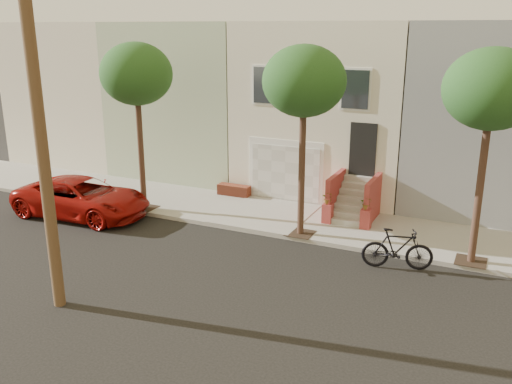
% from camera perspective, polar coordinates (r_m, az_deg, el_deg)
% --- Properties ---
extents(ground, '(90.00, 90.00, 0.00)m').
position_cam_1_polar(ground, '(16.04, -3.78, -8.83)').
color(ground, black).
rests_on(ground, ground).
extents(sidewalk, '(40.00, 3.70, 0.15)m').
position_cam_1_polar(sidewalk, '(20.49, 3.43, -2.77)').
color(sidewalk, gray).
rests_on(sidewalk, ground).
extents(house_row, '(33.10, 11.70, 7.00)m').
position_cam_1_polar(house_row, '(25.05, 8.61, 9.09)').
color(house_row, beige).
rests_on(house_row, sidewalk).
extents(tree_left, '(2.70, 2.57, 6.30)m').
position_cam_1_polar(tree_left, '(20.83, -12.38, 11.82)').
color(tree_left, '#2D2116').
rests_on(tree_left, sidewalk).
extents(tree_mid, '(2.70, 2.57, 6.30)m').
position_cam_1_polar(tree_mid, '(17.68, 5.02, 11.31)').
color(tree_mid, '#2D2116').
rests_on(tree_mid, sidewalk).
extents(tree_right, '(2.70, 2.57, 6.30)m').
position_cam_1_polar(tree_right, '(16.62, 23.37, 9.68)').
color(tree_right, '#2D2116').
rests_on(tree_right, sidewalk).
extents(pickup_truck, '(5.40, 2.72, 1.47)m').
position_cam_1_polar(pickup_truck, '(21.75, -17.70, -0.56)').
color(pickup_truck, '#900D09').
rests_on(pickup_truck, ground).
extents(motorcycle, '(2.17, 1.11, 1.25)m').
position_cam_1_polar(motorcycle, '(16.83, 14.53, -5.75)').
color(motorcycle, black).
rests_on(motorcycle, ground).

